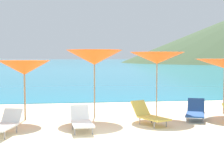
{
  "coord_description": "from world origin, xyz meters",
  "views": [
    {
      "loc": [
        -1.17,
        -8.49,
        2.14
      ],
      "look_at": [
        0.56,
        3.47,
        1.2
      ],
      "focal_mm": 54.19,
      "sensor_mm": 36.0,
      "label": 1
    }
  ],
  "objects_px": {
    "lounge_chair_6": "(149,115)",
    "lounge_chair_3": "(82,120)",
    "umbrella_4": "(157,58)",
    "lounge_chair_5": "(5,124)",
    "lounge_chair_7": "(195,111)",
    "umbrella_2": "(24,68)",
    "umbrella_3": "(94,57)"
  },
  "relations": [
    {
      "from": "umbrella_4",
      "to": "lounge_chair_5",
      "type": "distance_m",
      "value": 5.92
    },
    {
      "from": "umbrella_3",
      "to": "lounge_chair_7",
      "type": "height_order",
      "value": "umbrella_3"
    },
    {
      "from": "umbrella_3",
      "to": "lounge_chair_3",
      "type": "height_order",
      "value": "umbrella_3"
    },
    {
      "from": "lounge_chair_5",
      "to": "lounge_chair_3",
      "type": "bearing_deg",
      "value": 20.11
    },
    {
      "from": "umbrella_2",
      "to": "umbrella_3",
      "type": "distance_m",
      "value": 2.45
    },
    {
      "from": "umbrella_2",
      "to": "lounge_chair_7",
      "type": "bearing_deg",
      "value": -7.25
    },
    {
      "from": "lounge_chair_3",
      "to": "lounge_chair_5",
      "type": "relative_size",
      "value": 0.94
    },
    {
      "from": "umbrella_4",
      "to": "lounge_chair_5",
      "type": "height_order",
      "value": "umbrella_4"
    },
    {
      "from": "lounge_chair_7",
      "to": "umbrella_2",
      "type": "bearing_deg",
      "value": -163.43
    },
    {
      "from": "lounge_chair_3",
      "to": "umbrella_2",
      "type": "bearing_deg",
      "value": 129.22
    },
    {
      "from": "lounge_chair_5",
      "to": "umbrella_4",
      "type": "bearing_deg",
      "value": 41.0
    },
    {
      "from": "lounge_chair_5",
      "to": "lounge_chair_6",
      "type": "xyz_separation_m",
      "value": [
        4.34,
        0.79,
        0.01
      ]
    },
    {
      "from": "umbrella_4",
      "to": "umbrella_2",
      "type": "bearing_deg",
      "value": -176.47
    },
    {
      "from": "umbrella_3",
      "to": "umbrella_4",
      "type": "distance_m",
      "value": 2.32
    },
    {
      "from": "lounge_chair_5",
      "to": "lounge_chair_7",
      "type": "relative_size",
      "value": 0.98
    },
    {
      "from": "lounge_chair_5",
      "to": "lounge_chair_6",
      "type": "relative_size",
      "value": 1.01
    },
    {
      "from": "lounge_chair_7",
      "to": "lounge_chair_6",
      "type": "bearing_deg",
      "value": -136.67
    },
    {
      "from": "umbrella_2",
      "to": "umbrella_4",
      "type": "xyz_separation_m",
      "value": [
        4.74,
        0.29,
        0.32
      ]
    },
    {
      "from": "umbrella_4",
      "to": "lounge_chair_7",
      "type": "bearing_deg",
      "value": -43.21
    },
    {
      "from": "umbrella_3",
      "to": "lounge_chair_6",
      "type": "bearing_deg",
      "value": -44.71
    },
    {
      "from": "umbrella_2",
      "to": "lounge_chair_3",
      "type": "distance_m",
      "value": 3.09
    },
    {
      "from": "umbrella_2",
      "to": "lounge_chair_5",
      "type": "xyz_separation_m",
      "value": [
        -0.32,
        -2.18,
        -1.51
      ]
    },
    {
      "from": "lounge_chair_6",
      "to": "lounge_chair_7",
      "type": "height_order",
      "value": "lounge_chair_6"
    },
    {
      "from": "umbrella_2",
      "to": "umbrella_4",
      "type": "distance_m",
      "value": 4.76
    },
    {
      "from": "umbrella_2",
      "to": "umbrella_3",
      "type": "height_order",
      "value": "umbrella_3"
    },
    {
      "from": "lounge_chair_6",
      "to": "lounge_chair_7",
      "type": "distance_m",
      "value": 1.93
    },
    {
      "from": "lounge_chair_6",
      "to": "lounge_chair_3",
      "type": "bearing_deg",
      "value": 171.44
    },
    {
      "from": "umbrella_2",
      "to": "lounge_chair_6",
      "type": "height_order",
      "value": "umbrella_2"
    },
    {
      "from": "umbrella_2",
      "to": "umbrella_4",
      "type": "height_order",
      "value": "umbrella_4"
    },
    {
      "from": "umbrella_3",
      "to": "umbrella_2",
      "type": "bearing_deg",
      "value": -175.18
    },
    {
      "from": "umbrella_3",
      "to": "umbrella_4",
      "type": "height_order",
      "value": "umbrella_3"
    },
    {
      "from": "lounge_chair_3",
      "to": "lounge_chair_7",
      "type": "distance_m",
      "value": 4.2
    }
  ]
}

